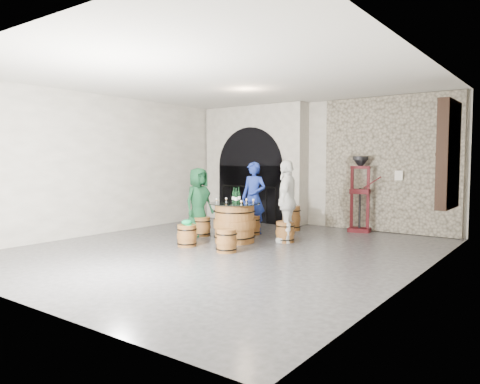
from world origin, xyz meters
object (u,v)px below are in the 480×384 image
Objects in this scene: person_green at (199,202)px; barrel_stool_left at (202,227)px; barrel_stool_far at (252,225)px; wine_bottle_center at (236,197)px; barrel_stool_right at (285,232)px; wine_bottle_left at (234,197)px; side_barrel at (292,218)px; barrel_stool_near_left at (187,236)px; person_white at (287,201)px; barrel_table at (235,223)px; person_blue at (254,198)px; barrel_stool_near_right at (227,241)px; corking_press at (360,188)px; wine_bottle_right at (239,196)px.

barrel_stool_left is at bearing -94.21° from person_green.
wine_bottle_center is at bearing -71.06° from barrel_stool_far.
person_green reaches higher than barrel_stool_right.
wine_bottle_left is 0.54× the size of side_barrel.
person_green reaches higher than barrel_stool_near_left.
barrel_stool_left and barrel_stool_near_left have the same top height.
barrel_stool_far is 1.36m from person_white.
barrel_stool_right is at bearing -71.33° from person_white.
barrel_table is 0.54m from wine_bottle_left.
side_barrel reaches higher than barrel_stool_far.
person_blue reaches higher than side_barrel.
corking_press is (1.07, 3.76, 0.83)m from barrel_stool_near_right.
wine_bottle_right reaches higher than barrel_stool_right.
wine_bottle_left reaches higher than barrel_stool_right.
wine_bottle_center is at bearing -39.35° from barrel_table.
barrel_stool_near_right is at bearing -34.98° from barrel_stool_left.
barrel_stool_right is 1.33× the size of wine_bottle_right.
corking_press is (0.70, 2.20, 0.19)m from person_white.
barrel_stool_far is at bearing -41.87° from person_green.
barrel_stool_near_right is 1.72m from person_white.
person_green is (-0.11, 0.02, 0.55)m from barrel_stool_left.
person_green is (-1.66, 1.10, 0.55)m from barrel_stool_near_right.
person_blue is (0.74, 0.97, 0.62)m from barrel_stool_left.
barrel_table is 3.31m from corking_press.
barrel_table is 3.26× the size of wine_bottle_right.
barrel_stool_far is at bearing -146.38° from corking_press.
person_white is (0.37, 1.56, 0.64)m from barrel_stool_near_right.
person_white is at bearing 76.60° from barrel_stool_near_right.
barrel_stool_near_right is at bearing -61.05° from barrel_table.
side_barrel is at bearing -170.89° from person_white.
barrel_stool_left is at bearing -121.56° from side_barrel.
corking_press reaches higher than barrel_stool_left.
wine_bottle_center is (0.41, -1.23, 0.11)m from person_blue.
barrel_stool_right is 1.22m from wine_bottle_right.
barrel_stool_near_left is at bearing -130.41° from barrel_stool_right.
person_green is 3.82m from corking_press.
corking_press reaches higher than person_blue.
side_barrel is (0.42, 1.08, 0.08)m from barrel_stool_far.
barrel_stool_far and barrel_stool_near_left have the same top height.
person_blue is 1.28m from person_white.
person_white is at bearing 35.96° from barrel_stool_right.
barrel_stool_left is 0.28× the size of person_green.
person_white is 1.72m from side_barrel.
wine_bottle_right is 0.54× the size of side_barrel.
wine_bottle_left is at bearing -109.55° from wine_bottle_right.
wine_bottle_center is at bearing -135.99° from barrel_stool_right.
barrel_stool_near_right is 3.04m from side_barrel.
wine_bottle_right is at bearing 70.45° from wine_bottle_left.
wine_bottle_left is 2.17m from side_barrel.
barrel_stool_right is at bearing 77.46° from barrel_stool_near_right.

